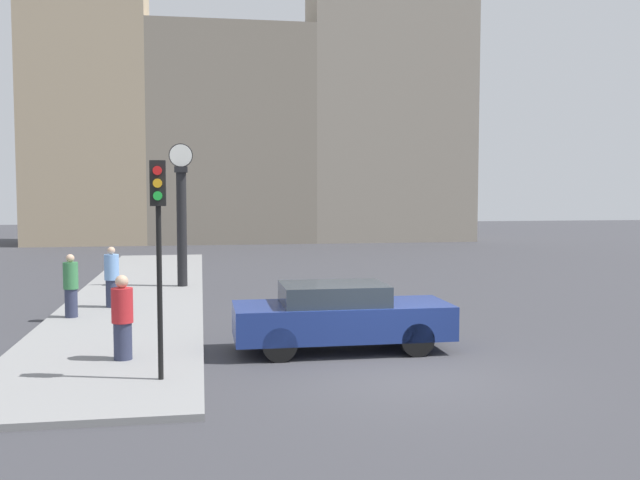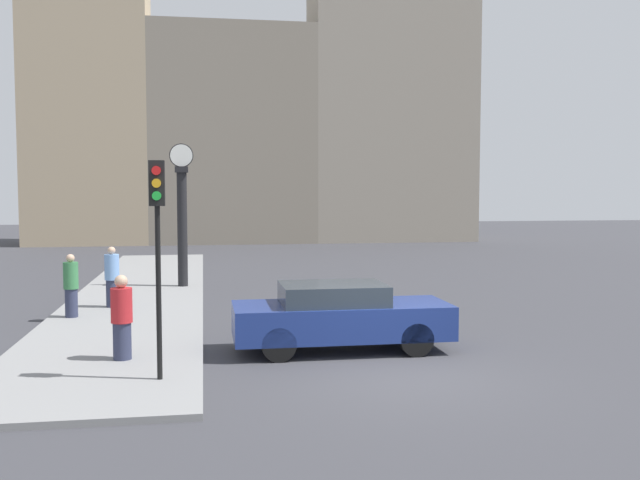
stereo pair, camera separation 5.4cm
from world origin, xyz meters
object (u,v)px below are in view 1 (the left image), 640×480
at_px(street_clock, 182,217).
at_px(pedestrian_green_hoodie, 71,286).
at_px(pedestrian_blue_stripe, 112,277).
at_px(pedestrian_red_top, 122,318).
at_px(traffic_light_near, 159,223).
at_px(sedan_car, 340,316).

xyz_separation_m(street_clock, pedestrian_green_hoodie, (-2.63, -5.52, -1.52)).
bearing_deg(pedestrian_green_hoodie, street_clock, 64.55).
bearing_deg(pedestrian_green_hoodie, pedestrian_blue_stripe, 60.34).
xyz_separation_m(pedestrian_red_top, pedestrian_blue_stripe, (-0.95, 6.31, 0.03)).
distance_m(pedestrian_red_top, pedestrian_blue_stripe, 6.38).
xyz_separation_m(street_clock, pedestrian_blue_stripe, (-1.80, -4.07, -1.49)).
bearing_deg(pedestrian_blue_stripe, street_clock, 66.13).
distance_m(traffic_light_near, pedestrian_red_top, 2.57).
distance_m(pedestrian_red_top, pedestrian_green_hoodie, 5.17).
bearing_deg(pedestrian_red_top, sedan_car, 7.13).
height_order(sedan_car, pedestrian_green_hoodie, pedestrian_green_hoodie).
relative_size(street_clock, pedestrian_red_top, 2.94).
bearing_deg(pedestrian_red_top, traffic_light_near, -63.53).
bearing_deg(pedestrian_red_top, pedestrian_blue_stripe, 98.52).
bearing_deg(traffic_light_near, pedestrian_green_hoodie, 111.70).
relative_size(pedestrian_blue_stripe, pedestrian_green_hoodie, 1.04).
bearing_deg(sedan_car, pedestrian_blue_stripe, 132.36).
distance_m(street_clock, pedestrian_blue_stripe, 4.69).
bearing_deg(sedan_car, pedestrian_green_hoodie, 144.67).
bearing_deg(traffic_light_near, street_clock, 89.69).
height_order(street_clock, pedestrian_red_top, street_clock).
height_order(traffic_light_near, street_clock, street_clock).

